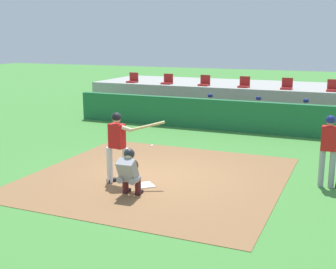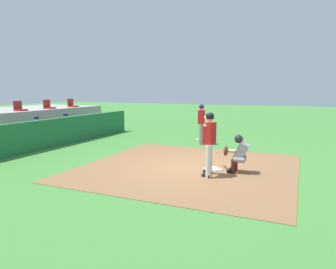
# 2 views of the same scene
# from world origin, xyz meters

# --- Properties ---
(ground_plane) EXTENTS (80.00, 80.00, 0.00)m
(ground_plane) POSITION_xyz_m (0.00, 0.00, 0.00)
(ground_plane) COLOR #428438
(dirt_infield) EXTENTS (6.40, 6.40, 0.01)m
(dirt_infield) POSITION_xyz_m (0.00, 0.00, 0.01)
(dirt_infield) COLOR olive
(dirt_infield) RESTS_ON ground
(home_plate) EXTENTS (0.62, 0.62, 0.02)m
(home_plate) POSITION_xyz_m (0.00, -0.80, 0.02)
(home_plate) COLOR white
(home_plate) RESTS_ON dirt_infield
(batter_at_plate) EXTENTS (1.39, 0.65, 1.80)m
(batter_at_plate) POSITION_xyz_m (-0.67, -0.85, 1.04)
(batter_at_plate) COLOR silver
(batter_at_plate) RESTS_ON ground
(catcher_crouched) EXTENTS (0.49, 1.60, 1.13)m
(catcher_crouched) POSITION_xyz_m (-0.01, -1.53, 0.61)
(catcher_crouched) COLOR gray
(catcher_crouched) RESTS_ON ground
(on_deck_batter) EXTENTS (0.58, 0.23, 1.79)m
(on_deck_batter) POSITION_xyz_m (4.13, 0.88, 1.02)
(on_deck_batter) COLOR #99999E
(on_deck_batter) RESTS_ON ground
(dugout_wall) EXTENTS (13.00, 0.30, 1.20)m
(dugout_wall) POSITION_xyz_m (0.00, 6.50, 0.60)
(dugout_wall) COLOR #1E6638
(dugout_wall) RESTS_ON ground
(dugout_bench) EXTENTS (11.80, 0.44, 0.45)m
(dugout_bench) POSITION_xyz_m (0.00, 7.50, 0.23)
(dugout_bench) COLOR olive
(dugout_bench) RESTS_ON ground
(dugout_player_1) EXTENTS (0.49, 0.70, 1.30)m
(dugout_player_1) POSITION_xyz_m (1.06, 7.34, 0.67)
(dugout_player_1) COLOR #939399
(dugout_player_1) RESTS_ON ground
(dugout_player_2) EXTENTS (0.49, 0.70, 1.30)m
(dugout_player_2) POSITION_xyz_m (2.88, 7.34, 0.67)
(dugout_player_2) COLOR #939399
(dugout_player_2) RESTS_ON ground
(stadium_seat_4) EXTENTS (0.46, 0.46, 0.48)m
(stadium_seat_4) POSITION_xyz_m (1.86, 9.38, 1.53)
(stadium_seat_4) COLOR #A51E1E
(stadium_seat_4) RESTS_ON stands_platform
(stadium_seat_5) EXTENTS (0.46, 0.46, 0.48)m
(stadium_seat_5) POSITION_xyz_m (3.71, 9.38, 1.53)
(stadium_seat_5) COLOR #A51E1E
(stadium_seat_5) RESTS_ON stands_platform
(stadium_seat_6) EXTENTS (0.46, 0.46, 0.48)m
(stadium_seat_6) POSITION_xyz_m (5.57, 9.38, 1.53)
(stadium_seat_6) COLOR #A51E1E
(stadium_seat_6) RESTS_ON stands_platform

